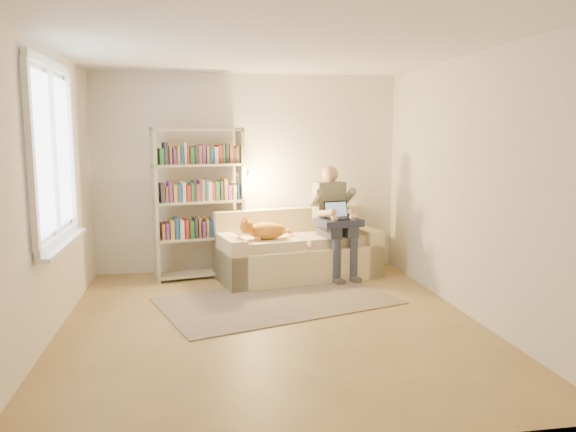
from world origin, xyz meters
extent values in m
plane|color=olive|center=(0.00, 0.00, 0.00)|extent=(4.50, 4.50, 0.00)
cube|color=white|center=(0.00, 0.00, 2.60)|extent=(4.00, 4.50, 0.02)
cube|color=silver|center=(-2.00, 0.00, 1.30)|extent=(0.02, 4.50, 2.60)
cube|color=silver|center=(2.00, 0.00, 1.30)|extent=(0.02, 4.50, 2.60)
cube|color=silver|center=(0.00, 2.25, 1.30)|extent=(4.00, 0.02, 2.60)
cube|color=silver|center=(0.00, -2.25, 1.30)|extent=(4.00, 0.02, 2.60)
plane|color=white|center=(-1.97, 0.20, 1.65)|extent=(0.00, 1.50, 1.50)
cube|color=white|center=(-1.96, 0.20, 2.44)|extent=(0.05, 1.50, 0.08)
cube|color=white|center=(-1.96, 0.20, 0.86)|extent=(0.05, 1.50, 0.08)
cube|color=white|center=(-1.96, 0.20, 1.65)|extent=(0.04, 0.05, 1.50)
cube|color=white|center=(-1.92, 0.20, 0.81)|extent=(0.12, 1.52, 0.04)
cube|color=beige|center=(0.57, 1.70, 0.21)|extent=(2.15, 1.30, 0.42)
cube|color=beige|center=(0.50, 2.04, 0.64)|extent=(2.00, 0.61, 0.43)
cube|color=beige|center=(-0.31, 1.51, 0.30)|extent=(0.38, 0.92, 0.60)
cube|color=beige|center=(1.46, 1.89, 0.30)|extent=(0.38, 0.92, 0.60)
cube|color=beige|center=(0.14, 1.56, 0.48)|extent=(0.96, 0.77, 0.12)
cube|color=beige|center=(1.03, 1.74, 0.48)|extent=(0.96, 0.77, 0.12)
cube|color=gray|center=(1.01, 1.82, 0.95)|extent=(0.42, 0.29, 0.53)
sphere|color=tan|center=(1.01, 1.80, 1.31)|extent=(0.21, 0.21, 0.21)
cube|color=#323746|center=(0.95, 1.55, 0.63)|extent=(0.24, 0.46, 0.16)
cube|color=#323746|center=(1.17, 1.60, 0.63)|extent=(0.24, 0.46, 0.16)
cylinder|color=#323746|center=(0.99, 1.34, 0.28)|extent=(0.11, 0.11, 0.56)
cylinder|color=#323746|center=(1.22, 1.39, 0.28)|extent=(0.11, 0.11, 0.56)
ellipsoid|color=#FFA531|center=(0.15, 1.53, 0.64)|extent=(0.51, 0.34, 0.21)
sphere|color=#FFA531|center=(-0.10, 1.43, 0.72)|extent=(0.16, 0.16, 0.16)
cylinder|color=#FFA531|center=(0.38, 1.63, 0.60)|extent=(0.23, 0.09, 0.06)
cube|color=#24283F|center=(1.05, 1.55, 0.72)|extent=(0.60, 0.52, 0.09)
cube|color=black|center=(1.06, 1.52, 0.78)|extent=(0.36, 0.28, 0.02)
cube|color=black|center=(1.03, 1.63, 0.88)|extent=(0.33, 0.14, 0.21)
plane|color=#8CA5CC|center=(1.03, 1.63, 0.88)|extent=(0.30, 0.14, 0.28)
cube|color=#C3B893|center=(-1.19, 1.79, 0.95)|extent=(0.10, 0.29, 1.90)
cube|color=#C3B893|center=(-0.12, 2.01, 0.95)|extent=(0.10, 0.29, 1.90)
cube|color=#C3B893|center=(-0.66, 1.90, 0.05)|extent=(1.17, 0.52, 0.03)
cube|color=#C3B893|center=(-0.66, 1.90, 0.51)|extent=(1.17, 0.52, 0.03)
cube|color=#C3B893|center=(-0.66, 1.90, 0.98)|extent=(1.17, 0.52, 0.03)
cube|color=#C3B893|center=(-0.66, 1.90, 1.44)|extent=(1.17, 0.52, 0.03)
cube|color=#C3B893|center=(-0.66, 1.90, 1.87)|extent=(1.17, 0.52, 0.03)
cube|color=gold|center=(-0.66, 1.90, 0.64)|extent=(0.99, 0.43, 0.23)
cube|color=#1E4C8C|center=(-0.66, 1.90, 1.11)|extent=(0.99, 0.43, 0.23)
cube|color=silver|center=(-0.66, 1.90, 1.57)|extent=(0.99, 0.43, 0.23)
cylinder|color=silver|center=(-0.20, 2.00, 1.01)|extent=(0.10, 0.10, 0.04)
cone|color=silver|center=(-0.02, 1.91, 1.30)|extent=(0.15, 0.17, 0.16)
cube|color=#7E6F5B|center=(0.16, 0.69, 0.01)|extent=(2.79, 2.15, 0.01)
camera|label=1|loc=(-0.70, -5.20, 1.82)|focal=35.00mm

